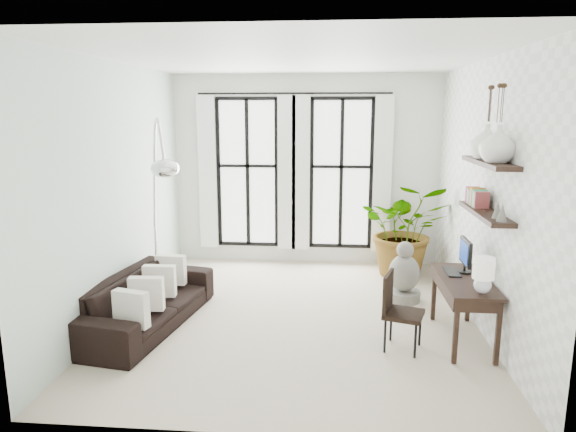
# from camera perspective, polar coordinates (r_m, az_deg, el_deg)

# --- Properties ---
(floor) EXTENTS (5.00, 5.00, 0.00)m
(floor) POSITION_cam_1_polar(r_m,az_deg,el_deg) (6.74, 0.83, -11.04)
(floor) COLOR #C2B49A
(floor) RESTS_ON ground
(ceiling) EXTENTS (5.00, 5.00, 0.00)m
(ceiling) POSITION_cam_1_polar(r_m,az_deg,el_deg) (6.25, 0.92, 17.15)
(ceiling) COLOR white
(ceiling) RESTS_ON wall_back
(wall_left) EXTENTS (0.00, 5.00, 5.00)m
(wall_left) POSITION_cam_1_polar(r_m,az_deg,el_deg) (6.83, -18.32, 2.64)
(wall_left) COLOR silver
(wall_left) RESTS_ON floor
(wall_right) EXTENTS (0.00, 5.00, 5.00)m
(wall_right) POSITION_cam_1_polar(r_m,az_deg,el_deg) (6.55, 20.94, 2.09)
(wall_right) COLOR white
(wall_right) RESTS_ON floor
(wall_back) EXTENTS (4.50, 0.00, 4.50)m
(wall_back) POSITION_cam_1_polar(r_m,az_deg,el_deg) (8.78, 2.00, 5.07)
(wall_back) COLOR white
(wall_back) RESTS_ON floor
(windows) EXTENTS (3.26, 0.13, 2.65)m
(windows) POSITION_cam_1_polar(r_m,az_deg,el_deg) (8.72, 0.66, 4.77)
(windows) COLOR white
(windows) RESTS_ON wall_back
(wall_shelves) EXTENTS (0.25, 1.30, 0.60)m
(wall_shelves) POSITION_cam_1_polar(r_m,az_deg,el_deg) (5.99, 21.10, 2.51)
(wall_shelves) COLOR black
(wall_shelves) RESTS_ON wall_right
(sofa) EXTENTS (1.21, 2.31, 0.64)m
(sofa) POSITION_cam_1_polar(r_m,az_deg,el_deg) (6.58, -15.50, -9.06)
(sofa) COLOR black
(sofa) RESTS_ON floor
(throw_pillows) EXTENTS (0.40, 1.52, 0.40)m
(throw_pillows) POSITION_cam_1_polar(r_m,az_deg,el_deg) (6.48, -14.74, -7.64)
(throw_pillows) COLOR beige
(throw_pillows) RESTS_ON sofa
(plant) EXTENTS (1.47, 1.31, 1.51)m
(plant) POSITION_cam_1_polar(r_m,az_deg,el_deg) (8.35, 12.90, -1.44)
(plant) COLOR #2D7228
(plant) RESTS_ON floor
(desk) EXTENTS (0.53, 1.25, 1.13)m
(desk) POSITION_cam_1_polar(r_m,az_deg,el_deg) (6.10, 19.15, -7.16)
(desk) COLOR black
(desk) RESTS_ON floor
(desk_chair) EXTENTS (0.51, 0.51, 0.86)m
(desk_chair) POSITION_cam_1_polar(r_m,az_deg,el_deg) (5.84, 11.99, -9.78)
(desk_chair) COLOR black
(desk_chair) RESTS_ON floor
(arc_lamp) EXTENTS (0.76, 1.03, 2.51)m
(arc_lamp) POSITION_cam_1_polar(r_m,az_deg,el_deg) (6.53, -14.24, 5.17)
(arc_lamp) COLOR silver
(arc_lamp) RESTS_ON floor
(buddha) EXTENTS (0.47, 0.47, 0.85)m
(buddha) POSITION_cam_1_polar(r_m,az_deg,el_deg) (7.31, 12.76, -6.53)
(buddha) COLOR slate
(buddha) RESTS_ON floor
(vase_a) EXTENTS (0.37, 0.37, 0.38)m
(vase_a) POSITION_cam_1_polar(r_m,az_deg,el_deg) (5.66, 22.30, 7.43)
(vase_a) COLOR white
(vase_a) RESTS_ON shelf_upper
(vase_b) EXTENTS (0.37, 0.37, 0.38)m
(vase_b) POSITION_cam_1_polar(r_m,az_deg,el_deg) (6.05, 21.18, 7.72)
(vase_b) COLOR white
(vase_b) RESTS_ON shelf_upper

